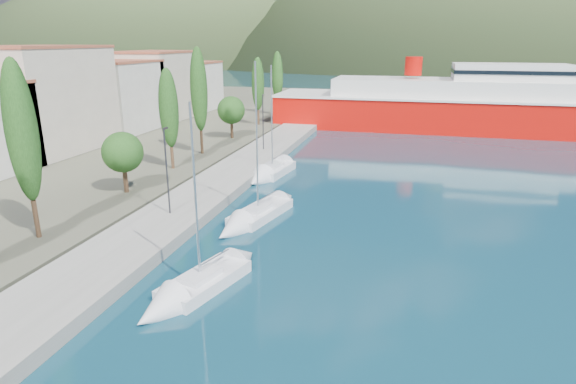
# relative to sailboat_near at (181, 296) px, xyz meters

# --- Properties ---
(ground) EXTENTS (1400.00, 1400.00, 0.00)m
(ground) POSITION_rel_sailboat_near_xyz_m (3.31, 114.22, -0.29)
(ground) COLOR #113B4C
(quay) EXTENTS (5.00, 88.00, 0.80)m
(quay) POSITION_rel_sailboat_near_xyz_m (-5.69, 20.22, 0.11)
(quay) COLOR gray
(quay) RESTS_ON ground
(town_buildings) EXTENTS (9.20, 69.20, 11.30)m
(town_buildings) POSITION_rel_sailboat_near_xyz_m (-28.69, 31.13, 5.28)
(town_buildings) COLOR beige
(town_buildings) RESTS_ON land_strip
(tree_row) EXTENTS (3.43, 62.70, 11.22)m
(tree_row) POSITION_rel_sailboat_near_xyz_m (-11.64, 25.76, 5.74)
(tree_row) COLOR #47301E
(tree_row) RESTS_ON land_strip
(lamp_posts) EXTENTS (0.15, 44.29, 6.06)m
(lamp_posts) POSITION_rel_sailboat_near_xyz_m (-5.69, 9.54, 3.79)
(lamp_posts) COLOR #2D2D33
(lamp_posts) RESTS_ON quay
(sailboat_near) EXTENTS (4.14, 7.70, 10.60)m
(sailboat_near) POSITION_rel_sailboat_near_xyz_m (0.00, 0.00, 0.00)
(sailboat_near) COLOR silver
(sailboat_near) RESTS_ON ground
(sailboat_mid) EXTENTS (4.00, 8.63, 12.01)m
(sailboat_mid) POSITION_rel_sailboat_near_xyz_m (-0.38, 10.62, 0.00)
(sailboat_mid) COLOR silver
(sailboat_mid) RESTS_ON ground
(sailboat_far) EXTENTS (3.45, 7.94, 11.30)m
(sailboat_far) POSITION_rel_sailboat_near_xyz_m (-2.67, 22.54, 0.03)
(sailboat_far) COLOR silver
(sailboat_far) RESTS_ON ground
(ferry) EXTENTS (54.64, 11.92, 10.84)m
(ferry) POSITION_rel_sailboat_near_xyz_m (17.48, 54.78, 3.01)
(ferry) COLOR red
(ferry) RESTS_ON ground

